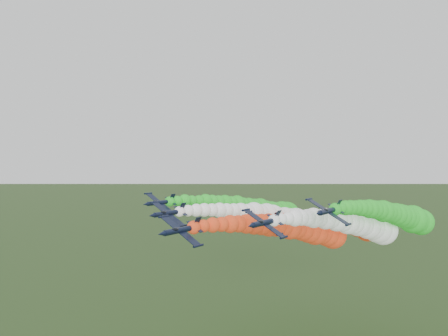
% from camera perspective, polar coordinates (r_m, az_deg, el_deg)
% --- Properties ---
extents(jet_lead, '(13.52, 67.84, 14.78)m').
position_cam_1_polar(jet_lead, '(113.77, 10.09, -7.97)').
color(jet_lead, black).
rests_on(jet_lead, ground).
extents(jet_inner_left, '(13.57, 67.89, 14.83)m').
position_cam_1_polar(jet_inner_left, '(128.96, 7.28, -6.46)').
color(jet_inner_left, black).
rests_on(jet_inner_left, ground).
extents(jet_inner_right, '(13.94, 68.26, 15.20)m').
position_cam_1_polar(jet_inner_right, '(122.04, 17.31, -7.13)').
color(jet_inner_right, black).
rests_on(jet_inner_right, ground).
extents(jet_outer_left, '(14.08, 68.40, 15.34)m').
position_cam_1_polar(jet_outer_left, '(144.76, 5.13, -5.44)').
color(jet_outer_left, black).
rests_on(jet_outer_left, ground).
extents(jet_outer_right, '(13.53, 67.85, 14.79)m').
position_cam_1_polar(jet_outer_right, '(129.50, 22.11, -5.88)').
color(jet_outer_right, black).
rests_on(jet_outer_right, ground).
extents(jet_trail, '(13.82, 68.14, 15.09)m').
position_cam_1_polar(jet_trail, '(139.39, 15.55, -7.09)').
color(jet_trail, black).
rests_on(jet_trail, ground).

